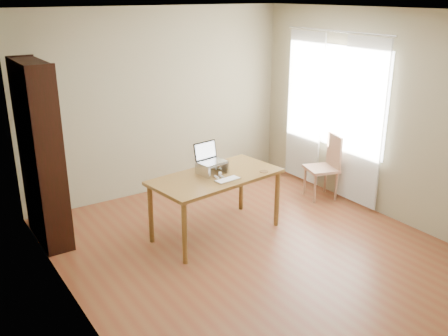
% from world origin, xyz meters
% --- Properties ---
extents(room, '(4.04, 4.54, 2.64)m').
position_xyz_m(room, '(0.03, 0.01, 1.30)').
color(room, brown).
rests_on(room, ground).
extents(bookshelf, '(0.30, 0.90, 2.10)m').
position_xyz_m(bookshelf, '(-1.83, 1.55, 1.05)').
color(bookshelf, black).
rests_on(bookshelf, ground).
extents(curtains, '(0.03, 1.90, 2.25)m').
position_xyz_m(curtains, '(1.92, 0.80, 1.17)').
color(curtains, white).
rests_on(curtains, ground).
extents(desk, '(1.63, 0.96, 0.75)m').
position_xyz_m(desk, '(-0.13, 0.58, 0.66)').
color(desk, brown).
rests_on(desk, ground).
extents(laptop_stand, '(0.32, 0.25, 0.13)m').
position_xyz_m(laptop_stand, '(-0.13, 0.66, 0.83)').
color(laptop_stand, silver).
rests_on(laptop_stand, desk).
extents(laptop, '(0.34, 0.30, 0.23)m').
position_xyz_m(laptop, '(-0.13, 0.71, 0.94)').
color(laptop, silver).
rests_on(laptop, laptop_stand).
extents(keyboard, '(0.31, 0.16, 0.02)m').
position_xyz_m(keyboard, '(-0.11, 0.36, 0.76)').
color(keyboard, silver).
rests_on(keyboard, desk).
extents(coaster, '(0.10, 0.10, 0.01)m').
position_xyz_m(coaster, '(0.41, 0.36, 0.75)').
color(coaster, brown).
rests_on(coaster, desk).
extents(cat, '(0.23, 0.47, 0.14)m').
position_xyz_m(cat, '(-0.14, 0.69, 0.81)').
color(cat, '#433D35').
rests_on(cat, desk).
extents(chair, '(0.50, 0.50, 0.91)m').
position_xyz_m(chair, '(1.77, 0.70, 0.49)').
color(chair, tan).
rests_on(chair, ground).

